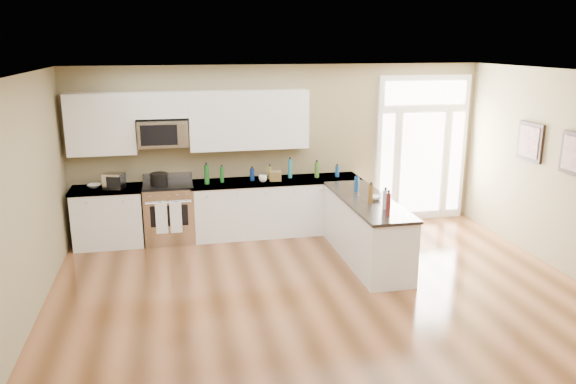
{
  "coord_description": "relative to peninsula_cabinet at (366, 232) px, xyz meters",
  "views": [
    {
      "loc": [
        -1.83,
        -5.22,
        3.16
      ],
      "look_at": [
        -0.31,
        2.0,
        1.18
      ],
      "focal_mm": 35.0,
      "sensor_mm": 36.0,
      "label": 1
    }
  ],
  "objects": [
    {
      "name": "room_shell",
      "position": [
        -0.93,
        -2.24,
        1.27
      ],
      "size": [
        8.0,
        8.0,
        8.0
      ],
      "color": "#8A7D57",
      "rests_on": "ground"
    },
    {
      "name": "back_cabinet_left",
      "position": [
        -3.8,
        1.45,
        0.0
      ],
      "size": [
        1.1,
        0.66,
        0.94
      ],
      "color": "white",
      "rests_on": "ground"
    },
    {
      "name": "toaster_oven",
      "position": [
        -3.66,
        1.36,
        0.63
      ],
      "size": [
        0.36,
        0.32,
        0.25
      ],
      "primitive_type": "cube",
      "rotation": [
        0.0,
        0.0,
        -0.37
      ],
      "color": "silver",
      "rests_on": "back_cabinet_left"
    },
    {
      "name": "counter_bottles",
      "position": [
        -0.79,
        0.86,
        0.64
      ],
      "size": [
        2.36,
        2.43,
        0.32
      ],
      "color": "#19591E",
      "rests_on": "back_cabinet_right"
    },
    {
      "name": "stockpot",
      "position": [
        -2.98,
        1.41,
        0.62
      ],
      "size": [
        0.3,
        0.3,
        0.21
      ],
      "primitive_type": "cylinder",
      "rotation": [
        0.0,
        0.0,
        -0.09
      ],
      "color": "black",
      "rests_on": "kitchen_range"
    },
    {
      "name": "cup_counter",
      "position": [
        -1.32,
        1.33,
        0.56
      ],
      "size": [
        0.14,
        0.14,
        0.11
      ],
      "primitive_type": "imported",
      "rotation": [
        0.0,
        0.0,
        0.02
      ],
      "color": "white",
      "rests_on": "back_cabinet_right"
    },
    {
      "name": "upper_cabinet_right",
      "position": [
        -1.5,
        1.59,
        1.49
      ],
      "size": [
        1.94,
        0.33,
        0.95
      ],
      "primitive_type": "cube",
      "color": "white",
      "rests_on": "room_shell"
    },
    {
      "name": "upper_cabinet_short",
      "position": [
        -2.88,
        1.59,
        1.77
      ],
      "size": [
        0.82,
        0.33,
        0.4
      ],
      "primitive_type": "cube",
      "color": "white",
      "rests_on": "room_shell"
    },
    {
      "name": "ground",
      "position": [
        -0.93,
        -2.24,
        -0.43
      ],
      "size": [
        8.0,
        8.0,
        0.0
      ],
      "primitive_type": "plane",
      "color": "#523017"
    },
    {
      "name": "wall_art_near",
      "position": [
        2.54,
        -0.04,
        1.27
      ],
      "size": [
        0.05,
        0.58,
        0.58
      ],
      "color": "black",
      "rests_on": "room_shell"
    },
    {
      "name": "microwave",
      "position": [
        -2.88,
        1.56,
        1.33
      ],
      "size": [
        0.78,
        0.41,
        0.42
      ],
      "color": "silver",
      "rests_on": "room_shell"
    },
    {
      "name": "kitchen_range",
      "position": [
        -2.85,
        1.45,
        0.04
      ],
      "size": [
        0.79,
        0.7,
        1.08
      ],
      "color": "silver",
      "rests_on": "ground"
    },
    {
      "name": "upper_cabinet_left",
      "position": [
        -3.81,
        1.59,
        1.49
      ],
      "size": [
        1.04,
        0.33,
        0.95
      ],
      "primitive_type": "cube",
      "color": "white",
      "rests_on": "room_shell"
    },
    {
      "name": "peninsula_cabinet",
      "position": [
        0.0,
        0.0,
        0.0
      ],
      "size": [
        0.69,
        2.32,
        0.94
      ],
      "color": "white",
      "rests_on": "ground"
    },
    {
      "name": "wall_art_far",
      "position": [
        2.54,
        -1.04,
        1.27
      ],
      "size": [
        0.05,
        0.58,
        0.58
      ],
      "color": "black",
      "rests_on": "room_shell"
    },
    {
      "name": "bowl_left",
      "position": [
        -3.97,
        1.52,
        0.53
      ],
      "size": [
        0.25,
        0.25,
        0.05
      ],
      "primitive_type": "imported",
      "rotation": [
        0.0,
        0.0,
        -0.21
      ],
      "color": "white",
      "rests_on": "back_cabinet_left"
    },
    {
      "name": "bowl_peninsula",
      "position": [
        0.09,
        -0.06,
        0.53
      ],
      "size": [
        0.19,
        0.19,
        0.05
      ],
      "primitive_type": "imported",
      "rotation": [
        0.0,
        0.0,
        -0.09
      ],
      "color": "white",
      "rests_on": "peninsula_cabinet"
    },
    {
      "name": "cardboard_box",
      "position": [
        -1.1,
        1.37,
        0.58
      ],
      "size": [
        0.21,
        0.17,
        0.16
      ],
      "primitive_type": "cube",
      "rotation": [
        0.0,
        0.0,
        -0.18
      ],
      "color": "brown",
      "rests_on": "back_cabinet_right"
    },
    {
      "name": "back_cabinet_right",
      "position": [
        -1.08,
        1.45,
        0.0
      ],
      "size": [
        2.85,
        0.66,
        0.94
      ],
      "color": "white",
      "rests_on": "ground"
    },
    {
      "name": "entry_door",
      "position": [
        1.62,
        1.71,
        0.87
      ],
      "size": [
        1.7,
        0.1,
        2.6
      ],
      "color": "white",
      "rests_on": "ground"
    }
  ]
}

